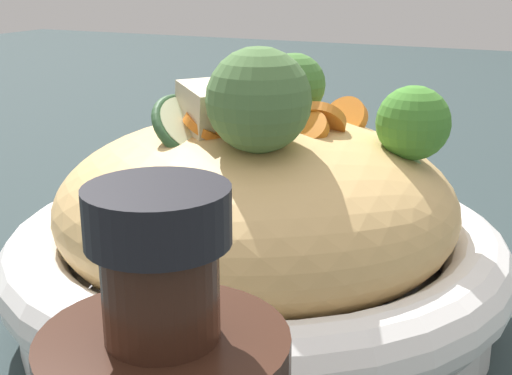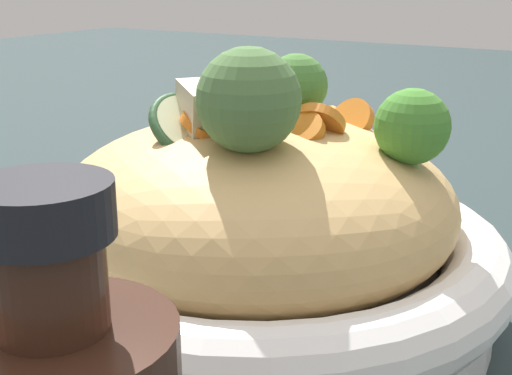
% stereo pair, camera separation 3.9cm
% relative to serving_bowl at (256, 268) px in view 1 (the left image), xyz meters
% --- Properties ---
extents(ground_plane, '(3.00, 3.00, 0.00)m').
position_rel_serving_bowl_xyz_m(ground_plane, '(0.00, 0.00, -0.03)').
color(ground_plane, '#273435').
extents(serving_bowl, '(0.29, 0.29, 0.06)m').
position_rel_serving_bowl_xyz_m(serving_bowl, '(0.00, 0.00, 0.00)').
color(serving_bowl, white).
rests_on(serving_bowl, ground_plane).
extents(noodle_heap, '(0.22, 0.22, 0.10)m').
position_rel_serving_bowl_xyz_m(noodle_heap, '(-0.00, -0.00, 0.04)').
color(noodle_heap, tan).
rests_on(noodle_heap, serving_bowl).
extents(broccoli_florets, '(0.12, 0.12, 0.07)m').
position_rel_serving_bowl_xyz_m(broccoli_florets, '(0.01, 0.03, 0.10)').
color(broccoli_florets, '#98BA72').
rests_on(broccoli_florets, serving_bowl).
extents(carrot_coins, '(0.15, 0.08, 0.04)m').
position_rel_serving_bowl_xyz_m(carrot_coins, '(-0.02, 0.02, 0.08)').
color(carrot_coins, orange).
rests_on(carrot_coins, serving_bowl).
extents(zucchini_slices, '(0.10, 0.06, 0.03)m').
position_rel_serving_bowl_xyz_m(zucchini_slices, '(0.00, -0.02, 0.09)').
color(zucchini_slices, beige).
rests_on(zucchini_slices, serving_bowl).
extents(chicken_chunks, '(0.05, 0.05, 0.04)m').
position_rel_serving_bowl_xyz_m(chicken_chunks, '(0.02, -0.01, 0.09)').
color(chicken_chunks, beige).
rests_on(chicken_chunks, serving_bowl).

